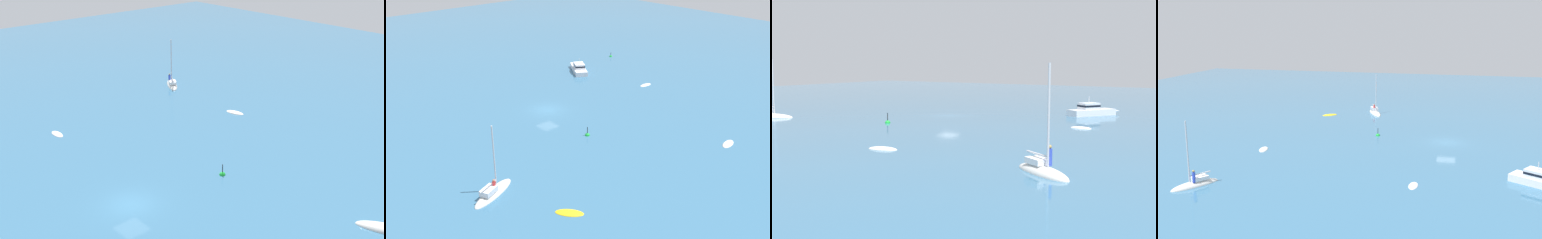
{
  "view_description": "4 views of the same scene",
  "coord_description": "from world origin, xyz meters",
  "views": [
    {
      "loc": [
        32.13,
        -21.39,
        23.38
      ],
      "look_at": [
        -8.21,
        14.48,
        1.64
      ],
      "focal_mm": 47.41,
      "sensor_mm": 36.0,
      "label": 1
    },
    {
      "loc": [
        36.91,
        47.34,
        24.81
      ],
      "look_at": [
        0.57,
        7.09,
        0.98
      ],
      "focal_mm": 43.29,
      "sensor_mm": 36.0,
      "label": 2
    },
    {
      "loc": [
        -35.79,
        52.49,
        6.95
      ],
      "look_at": [
        -6.91,
        7.18,
        0.66
      ],
      "focal_mm": 47.58,
      "sensor_mm": 36.0,
      "label": 3
    },
    {
      "loc": [
        -63.21,
        -2.03,
        16.57
      ],
      "look_at": [
        -0.27,
        13.54,
        2.56
      ],
      "focal_mm": 43.87,
      "sensor_mm": 36.0,
      "label": 4
    }
  ],
  "objects": [
    {
      "name": "ground_plane",
      "position": [
        0.0,
        0.0,
        0.0
      ],
      "size": [
        160.0,
        160.0,
        0.0
      ],
      "primitive_type": "plane",
      "color": "teal"
    },
    {
      "name": "motor_cruiser",
      "position": [
        -15.11,
        -10.13,
        0.61
      ],
      "size": [
        5.28,
        7.33,
        2.45
      ],
      "rotation": [
        0.0,
        0.0,
        4.16
      ],
      "color": "white",
      "rests_on": "ground"
    },
    {
      "name": "rib",
      "position": [
        -9.31,
        22.8,
        0.0
      ],
      "size": [
        2.64,
        1.58,
        0.44
      ],
      "rotation": [
        0.0,
        0.0,
        0.22
      ],
      "color": "silver",
      "rests_on": "ground"
    },
    {
      "name": "yacht",
      "position": [
        17.36,
        13.3,
        0.14
      ],
      "size": [
        5.98,
        3.72,
        7.55
      ],
      "rotation": [
        0.0,
        0.0,
        3.55
      ],
      "color": "silver",
      "rests_on": "ground"
    },
    {
      "name": "tender",
      "position": [
        -18.16,
        2.53,
        0.0
      ],
      "size": [
        2.28,
        1.02,
        0.39
      ],
      "rotation": [
        0.0,
        0.0,
        3.11
      ],
      "color": "white",
      "rests_on": "ground"
    },
    {
      "name": "rib_1",
      "position": [
        13.9,
        20.69,
        0.0
      ],
      "size": [
        2.58,
        2.82,
        0.36
      ],
      "rotation": [
        0.0,
        0.0,
        5.39
      ],
      "color": "yellow",
      "rests_on": "ground"
    },
    {
      "name": "channel_buoy",
      "position": [
        -25.95,
        -12.82,
        0.01
      ],
      "size": [
        0.53,
        0.53,
        1.08
      ],
      "color": "green",
      "rests_on": "ground"
    },
    {
      "name": "mooring_buoy",
      "position": [
        1.47,
        9.82,
        0.02
      ],
      "size": [
        0.6,
        0.6,
        1.43
      ],
      "color": "green",
      "rests_on": "ground"
    }
  ]
}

